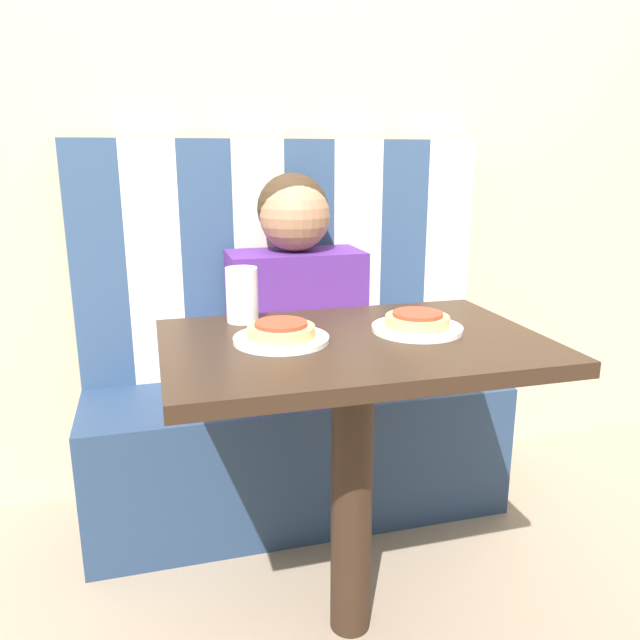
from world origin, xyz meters
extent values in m
plane|color=gray|center=(0.00, 0.00, 0.00)|extent=(12.00, 12.00, 0.00)
cube|color=#C6B28E|center=(0.00, 0.85, 1.30)|extent=(7.00, 0.05, 2.60)
cube|color=navy|center=(0.00, 0.57, 0.22)|extent=(1.33, 0.45, 0.44)
cube|color=navy|center=(-0.58, 0.75, 0.82)|extent=(0.17, 0.09, 0.76)
cube|color=beige|center=(-0.41, 0.75, 0.82)|extent=(0.17, 0.09, 0.76)
cube|color=navy|center=(-0.25, 0.75, 0.82)|extent=(0.17, 0.09, 0.76)
cube|color=beige|center=(-0.08, 0.75, 0.82)|extent=(0.17, 0.09, 0.76)
cube|color=navy|center=(0.08, 0.75, 0.82)|extent=(0.17, 0.09, 0.76)
cube|color=beige|center=(0.25, 0.75, 0.82)|extent=(0.17, 0.09, 0.76)
cube|color=navy|center=(0.41, 0.75, 0.82)|extent=(0.17, 0.09, 0.76)
cube|color=beige|center=(0.58, 0.75, 0.82)|extent=(0.17, 0.09, 0.76)
cube|color=black|center=(0.00, 0.00, 0.74)|extent=(0.85, 0.56, 0.03)
cylinder|color=black|center=(0.00, 0.00, 0.36)|extent=(0.10, 0.10, 0.73)
cube|color=#4C237A|center=(0.00, 0.57, 0.66)|extent=(0.41, 0.21, 0.43)
sphere|color=#9E7051|center=(0.00, 0.57, 0.98)|extent=(0.21, 0.21, 0.21)
sphere|color=#382819|center=(0.00, 0.60, 1.00)|extent=(0.22, 0.22, 0.22)
cylinder|color=white|center=(-0.16, 0.02, 0.77)|extent=(0.21, 0.21, 0.01)
cylinder|color=white|center=(0.16, 0.02, 0.77)|extent=(0.21, 0.21, 0.01)
cylinder|color=tan|center=(-0.16, 0.02, 0.78)|extent=(0.15, 0.15, 0.02)
cylinder|color=#B73823|center=(-0.16, 0.02, 0.80)|extent=(0.12, 0.12, 0.01)
cylinder|color=tan|center=(0.16, 0.02, 0.78)|extent=(0.15, 0.15, 0.02)
cylinder|color=#B73823|center=(0.16, 0.02, 0.80)|extent=(0.12, 0.12, 0.01)
cylinder|color=silver|center=(-0.22, 0.21, 0.83)|extent=(0.08, 0.08, 0.13)
camera|label=1|loc=(-0.43, -1.26, 1.16)|focal=35.00mm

